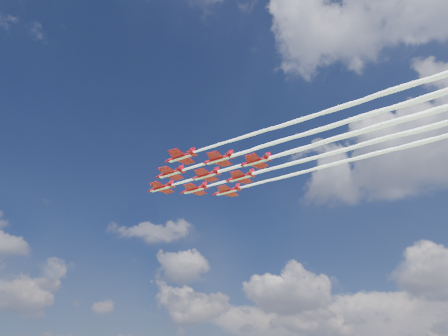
{
  "coord_description": "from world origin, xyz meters",
  "views": [
    {
      "loc": [
        95.61,
        -102.94,
        4.0
      ],
      "look_at": [
        14.96,
        -2.16,
        74.29
      ],
      "focal_mm": 35.0,
      "sensor_mm": 36.0,
      "label": 1
    }
  ],
  "objects": [
    {
      "name": "jet_row4_port",
      "position": [
        67.86,
        -0.39,
        74.52
      ],
      "size": [
        110.26,
        21.01,
        3.03
      ],
      "rotation": [
        0.0,
        0.0,
        0.14
      ],
      "color": "#A30917"
    },
    {
      "name": "jet_row2_starb",
      "position": [
        46.45,
        11.62,
        74.52
      ],
      "size": [
        110.26,
        21.01,
        3.03
      ],
      "rotation": [
        0.0,
        0.0,
        0.14
      ],
      "color": "#A30917"
    },
    {
      "name": "jet_row3_starb",
      "position": [
        55.06,
        20.37,
        74.52
      ],
      "size": [
        110.26,
        21.01,
        3.03
      ],
      "rotation": [
        0.0,
        0.0,
        0.14
      ],
      "color": "#A30917"
    },
    {
      "name": "jet_row3_port",
      "position": [
        59.26,
        -9.14,
        74.52
      ],
      "size": [
        110.26,
        21.01,
        3.03
      ],
      "rotation": [
        0.0,
        0.0,
        0.14
      ],
      "color": "#A30917"
    },
    {
      "name": "jet_row2_port",
      "position": [
        48.56,
        -3.14,
        74.52
      ],
      "size": [
        110.26,
        21.01,
        3.03
      ],
      "rotation": [
        0.0,
        0.0,
        0.14
      ],
      "color": "#A30917"
    },
    {
      "name": "jet_tail",
      "position": [
        76.47,
        8.36,
        74.52
      ],
      "size": [
        110.26,
        21.01,
        3.03
      ],
      "rotation": [
        0.0,
        0.0,
        0.14
      ],
      "color": "#A30917"
    },
    {
      "name": "jet_row4_starb",
      "position": [
        65.76,
        14.37,
        74.52
      ],
      "size": [
        110.26,
        21.01,
        3.03
      ],
      "rotation": [
        0.0,
        0.0,
        0.14
      ],
      "color": "#A30917"
    },
    {
      "name": "jet_row3_centre",
      "position": [
        57.16,
        5.61,
        74.52
      ],
      "size": [
        110.26,
        21.01,
        3.03
      ],
      "rotation": [
        0.0,
        0.0,
        0.14
      ],
      "color": "#A30917"
    },
    {
      "name": "jet_lead",
      "position": [
        37.85,
        2.86,
        74.52
      ],
      "size": [
        110.26,
        21.01,
        3.03
      ],
      "rotation": [
        0.0,
        0.0,
        0.14
      ],
      "color": "#A30917"
    }
  ]
}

